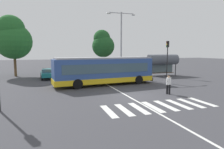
# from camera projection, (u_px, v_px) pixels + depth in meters

# --- Properties ---
(ground_plane) EXTENTS (160.00, 160.00, 0.00)m
(ground_plane) POSITION_uv_depth(u_px,v_px,m) (133.00, 96.00, 16.04)
(ground_plane) COLOR #3D3D42
(city_transit_bus) EXTENTS (11.37, 3.64, 3.06)m
(city_transit_bus) POSITION_uv_depth(u_px,v_px,m) (104.00, 71.00, 21.23)
(city_transit_bus) COLOR black
(city_transit_bus) RESTS_ON ground_plane
(pedestrian_crossing_street) EXTENTS (0.54, 0.40, 1.72)m
(pedestrian_crossing_street) POSITION_uv_depth(u_px,v_px,m) (169.00, 83.00, 16.63)
(pedestrian_crossing_street) COLOR black
(pedestrian_crossing_street) RESTS_ON ground_plane
(parked_car_teal) EXTENTS (2.09, 4.60, 1.35)m
(parked_car_teal) POSITION_uv_depth(u_px,v_px,m) (48.00, 73.00, 26.23)
(parked_car_teal) COLOR black
(parked_car_teal) RESTS_ON ground_plane
(parked_car_silver) EXTENTS (2.14, 4.62, 1.35)m
(parked_car_silver) POSITION_uv_depth(u_px,v_px,m) (68.00, 72.00, 27.06)
(parked_car_silver) COLOR black
(parked_car_silver) RESTS_ON ground_plane
(parked_car_blue) EXTENTS (2.15, 4.62, 1.35)m
(parked_car_blue) POSITION_uv_depth(u_px,v_px,m) (86.00, 72.00, 27.71)
(parked_car_blue) COLOR black
(parked_car_blue) RESTS_ON ground_plane
(parked_car_black) EXTENTS (1.93, 4.53, 1.35)m
(parked_car_black) POSITION_uv_depth(u_px,v_px,m) (103.00, 71.00, 28.70)
(parked_car_black) COLOR black
(parked_car_black) RESTS_ON ground_plane
(parked_car_charcoal) EXTENTS (2.15, 4.62, 1.35)m
(parked_car_charcoal) POSITION_uv_depth(u_px,v_px,m) (121.00, 71.00, 29.63)
(parked_car_charcoal) COLOR black
(parked_car_charcoal) RESTS_ON ground_plane
(parked_car_red) EXTENTS (2.08, 4.60, 1.35)m
(parked_car_red) POSITION_uv_depth(u_px,v_px,m) (136.00, 70.00, 30.90)
(parked_car_red) COLOR black
(parked_car_red) RESTS_ON ground_plane
(traffic_light_far_corner) EXTENTS (0.33, 0.32, 5.19)m
(traffic_light_far_corner) POSITION_uv_depth(u_px,v_px,m) (167.00, 53.00, 27.62)
(traffic_light_far_corner) COLOR #28282B
(traffic_light_far_corner) RESTS_ON ground_plane
(bus_stop_shelter) EXTENTS (4.82, 1.54, 3.25)m
(bus_stop_shelter) POSITION_uv_depth(u_px,v_px,m) (163.00, 60.00, 29.17)
(bus_stop_shelter) COLOR #28282B
(bus_stop_shelter) RESTS_ON ground_plane
(twin_arm_street_lamp) EXTENTS (4.27, 0.32, 9.17)m
(twin_arm_street_lamp) POSITION_uv_depth(u_px,v_px,m) (121.00, 38.00, 27.23)
(twin_arm_street_lamp) COLOR #939399
(twin_arm_street_lamp) RESTS_ON ground_plane
(background_tree_left) EXTENTS (5.17, 5.17, 8.92)m
(background_tree_left) POSITION_uv_depth(u_px,v_px,m) (13.00, 38.00, 28.05)
(background_tree_left) COLOR brown
(background_tree_left) RESTS_ON ground_plane
(background_tree_right) EXTENTS (4.03, 4.03, 7.58)m
(background_tree_right) POSITION_uv_depth(u_px,v_px,m) (103.00, 44.00, 34.73)
(background_tree_right) COLOR brown
(background_tree_right) RESTS_ON ground_plane
(crosswalk_painted_stripes) EXTENTS (7.65, 2.67, 0.01)m
(crosswalk_painted_stripes) POSITION_uv_depth(u_px,v_px,m) (159.00, 106.00, 13.05)
(crosswalk_painted_stripes) COLOR silver
(crosswalk_painted_stripes) RESTS_ON ground_plane
(lane_center_line) EXTENTS (0.16, 24.00, 0.01)m
(lane_center_line) POSITION_uv_depth(u_px,v_px,m) (120.00, 92.00, 17.80)
(lane_center_line) COLOR silver
(lane_center_line) RESTS_ON ground_plane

